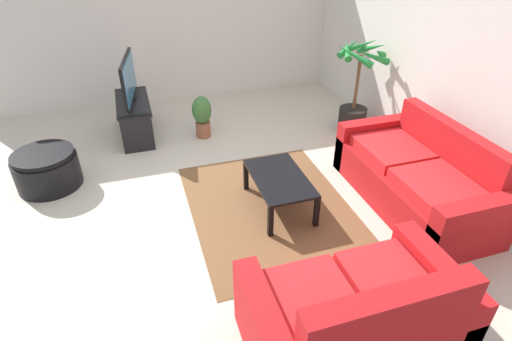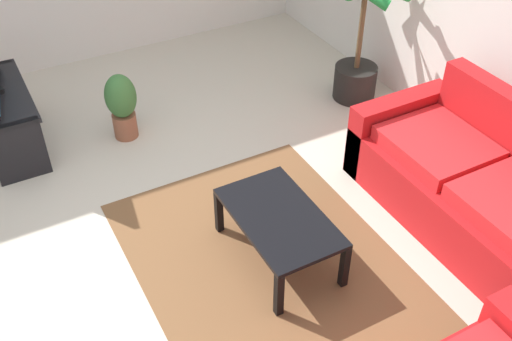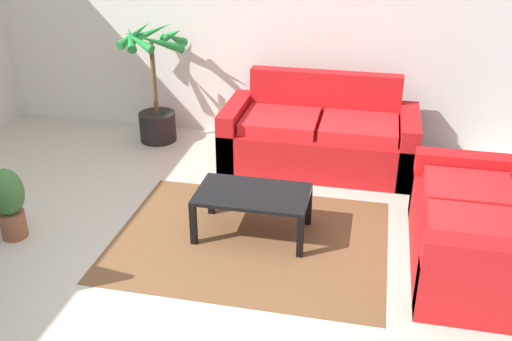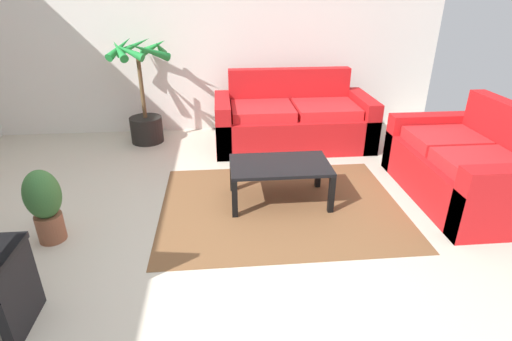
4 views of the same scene
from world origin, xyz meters
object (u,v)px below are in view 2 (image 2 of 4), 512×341
(potted_palm, at_px, (360,46))
(potted_plant_small, at_px, (122,104))
(tv_stand, at_px, (4,112))
(couch_main, at_px, (479,190))
(coffee_table, at_px, (279,221))

(potted_palm, xyz_separation_m, potted_plant_small, (-0.43, -2.18, -0.21))
(tv_stand, height_order, potted_plant_small, potted_plant_small)
(tv_stand, xyz_separation_m, potted_plant_small, (0.34, 0.91, -0.00))
(tv_stand, distance_m, potted_plant_small, 0.98)
(couch_main, distance_m, coffee_table, 1.50)
(coffee_table, height_order, potted_plant_small, potted_plant_small)
(couch_main, height_order, potted_palm, potted_palm)
(coffee_table, bearing_deg, tv_stand, -148.69)
(tv_stand, relative_size, potted_plant_small, 1.79)
(tv_stand, relative_size, coffee_table, 1.21)
(couch_main, bearing_deg, potted_palm, 171.76)
(tv_stand, bearing_deg, couch_main, 46.98)
(couch_main, height_order, coffee_table, couch_main)
(tv_stand, bearing_deg, potted_palm, 75.83)
(couch_main, xyz_separation_m, potted_plant_small, (-2.29, -1.91, 0.04))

